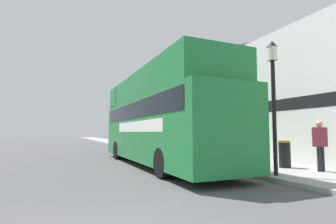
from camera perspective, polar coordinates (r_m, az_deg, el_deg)
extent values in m
plane|color=#4C4C4F|center=(24.04, -23.05, -7.69)|extent=(144.00, 144.00, 0.00)
cube|color=#999993|center=(22.50, -2.51, -8.11)|extent=(3.65, 108.00, 0.14)
cube|color=#9E664C|center=(26.73, 5.38, -0.52)|extent=(6.00, 22.13, 6.65)
pyramid|color=#2D2D33|center=(27.50, 5.30, 9.73)|extent=(6.00, 22.13, 3.16)
cube|color=#1E7A38|center=(12.21, -2.14, -3.93)|extent=(2.55, 11.25, 2.70)
cube|color=white|center=(11.69, -1.14, -3.25)|extent=(2.55, 6.19, 0.45)
cube|color=black|center=(12.25, -2.13, 0.04)|extent=(2.58, 10.35, 0.70)
cube|color=#1E7A38|center=(12.30, -2.12, 2.60)|extent=(2.55, 10.35, 0.10)
cube|color=#1E7A38|center=(12.01, -7.56, 5.66)|extent=(0.11, 10.34, 1.08)
cube|color=#1E7A38|center=(12.88, 2.96, 4.94)|extent=(0.11, 10.34, 1.08)
cube|color=#1E7A38|center=(7.94, 11.77, 10.95)|extent=(2.51, 0.08, 1.08)
cube|color=#1E7A38|center=(16.50, -7.68, 2.91)|extent=(2.51, 1.58, 1.08)
cylinder|color=black|center=(15.26, -10.99, -8.17)|extent=(0.28, 1.00, 1.00)
cylinder|color=black|center=(15.90, -2.95, -8.09)|extent=(0.28, 1.00, 1.00)
cylinder|color=black|center=(8.83, -1.26, -11.04)|extent=(0.28, 1.00, 1.00)
cylinder|color=black|center=(9.90, 11.12, -10.24)|extent=(0.28, 1.00, 1.00)
cube|color=black|center=(20.17, -8.85, -6.98)|extent=(1.76, 4.09, 0.84)
cube|color=black|center=(20.03, -8.74, -5.03)|extent=(1.53, 1.97, 0.54)
cylinder|color=black|center=(21.22, -11.82, -7.54)|extent=(0.21, 0.66, 0.66)
cylinder|color=black|center=(21.61, -7.72, -7.54)|extent=(0.21, 0.66, 0.66)
cylinder|color=black|center=(18.77, -10.18, -7.99)|extent=(0.21, 0.66, 0.66)
cylinder|color=black|center=(19.21, -5.59, -7.95)|extent=(0.21, 0.66, 0.66)
cylinder|color=#232328|center=(10.77, 30.03, -8.87)|extent=(0.13, 0.13, 0.87)
cylinder|color=#232328|center=(10.91, 30.60, -8.78)|extent=(0.13, 0.13, 0.87)
cube|color=maroon|center=(10.80, 30.16, -4.72)|extent=(0.47, 0.26, 0.69)
sphere|color=tan|center=(10.80, 30.06, -2.27)|extent=(0.24, 0.24, 0.24)
cylinder|color=black|center=(9.18, 22.12, -1.02)|extent=(0.13, 0.13, 3.74)
cylinder|color=silver|center=(9.52, 21.75, 11.68)|extent=(0.32, 0.32, 0.45)
cone|color=black|center=(9.62, 21.69, 13.60)|extent=(0.35, 0.35, 0.22)
cylinder|color=black|center=(17.02, 0.03, -2.72)|extent=(0.13, 0.13, 3.77)
cylinder|color=silver|center=(17.21, 0.03, 4.32)|extent=(0.32, 0.32, 0.45)
cone|color=black|center=(17.27, 0.03, 5.42)|extent=(0.35, 0.35, 0.22)
cylinder|color=black|center=(11.36, 24.04, -8.38)|extent=(0.44, 0.44, 1.04)
cylinder|color=#B28E1E|center=(11.33, 23.97, -5.95)|extent=(0.48, 0.48, 0.06)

